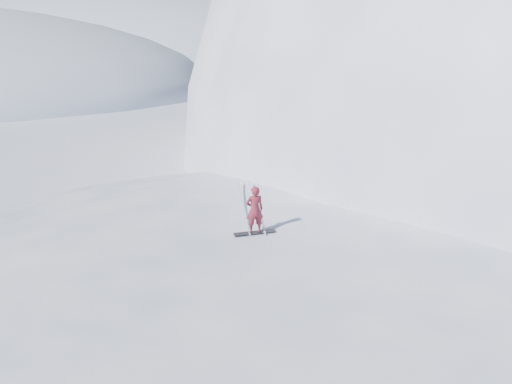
# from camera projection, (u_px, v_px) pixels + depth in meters

# --- Properties ---
(ground) EXTENTS (400.00, 400.00, 0.00)m
(ground) POSITION_uv_depth(u_px,v_px,m) (299.00, 356.00, 13.01)
(ground) COLOR white
(ground) RESTS_ON ground
(near_ridge) EXTENTS (36.00, 28.00, 4.80)m
(near_ridge) POSITION_uv_depth(u_px,v_px,m) (324.00, 299.00, 15.80)
(near_ridge) COLOR white
(near_ridge) RESTS_ON ground
(peak_shoulder) EXTENTS (28.00, 24.00, 18.00)m
(peak_shoulder) POSITION_uv_depth(u_px,v_px,m) (431.00, 167.00, 31.46)
(peak_shoulder) COLOR white
(peak_shoulder) RESTS_ON ground
(far_ridge_c) EXTENTS (140.00, 90.00, 36.00)m
(far_ridge_c) POSITION_uv_depth(u_px,v_px,m) (126.00, 69.00, 118.42)
(far_ridge_c) COLOR white
(far_ridge_c) RESTS_ON ground
(wind_bumps) EXTENTS (16.00, 14.40, 1.00)m
(wind_bumps) POSITION_uv_depth(u_px,v_px,m) (279.00, 312.00, 15.03)
(wind_bumps) COLOR white
(wind_bumps) RESTS_ON ground
(snowboard) EXTENTS (1.43, 0.66, 0.02)m
(snowboard) POSITION_uv_depth(u_px,v_px,m) (255.00, 233.00, 15.21)
(snowboard) COLOR black
(snowboard) RESTS_ON near_ridge
(snowboarder) EXTENTS (0.68, 0.54, 1.62)m
(snowboarder) POSITION_uv_depth(u_px,v_px,m) (255.00, 210.00, 14.94)
(snowboarder) COLOR maroon
(snowboarder) RESTS_ON snowboard
(board_tracks) EXTENTS (1.46, 5.94, 0.04)m
(board_tracks) POSITION_uv_depth(u_px,v_px,m) (249.00, 203.00, 17.84)
(board_tracks) COLOR silver
(board_tracks) RESTS_ON ground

